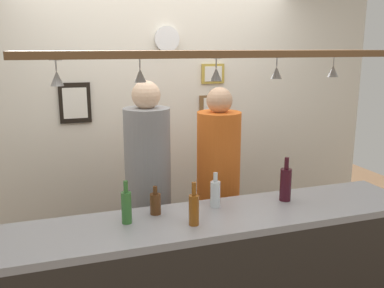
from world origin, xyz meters
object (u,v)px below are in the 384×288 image
(picture_frame_caricature, at_px, (75,103))
(bottle_beer_green_import, at_px, (126,206))
(person_right_orange_shirt, at_px, (218,173))
(bottle_beer_amber_tall, at_px, (194,209))
(bottle_beer_brown_stubby, at_px, (155,203))
(picture_frame_upper_small, at_px, (213,74))
(wall_clock, at_px, (167,39))
(bottle_soda_clear, at_px, (215,193))
(person_left_grey_shirt, at_px, (148,174))
(picture_frame_lower_pair, at_px, (215,105))
(bottle_wine_dark_red, at_px, (286,184))

(picture_frame_caricature, bearing_deg, bottle_beer_green_import, -82.25)
(person_right_orange_shirt, distance_m, bottle_beer_amber_tall, 0.92)
(bottle_beer_brown_stubby, bearing_deg, picture_frame_upper_small, 55.55)
(bottle_beer_brown_stubby, height_order, wall_clock, wall_clock)
(picture_frame_caricature, bearing_deg, picture_frame_upper_small, 0.00)
(bottle_soda_clear, height_order, bottle_beer_brown_stubby, bottle_soda_clear)
(person_right_orange_shirt, bearing_deg, person_left_grey_shirt, 180.00)
(person_left_grey_shirt, height_order, picture_frame_lower_pair, person_left_grey_shirt)
(bottle_wine_dark_red, bearing_deg, bottle_beer_brown_stubby, 176.93)
(bottle_beer_brown_stubby, xyz_separation_m, picture_frame_lower_pair, (0.89, 1.27, 0.41))
(bottle_beer_green_import, height_order, wall_clock, wall_clock)
(bottle_wine_dark_red, bearing_deg, bottle_soda_clear, 175.08)
(bottle_beer_green_import, bearing_deg, picture_frame_lower_pair, 51.20)
(person_left_grey_shirt, bearing_deg, picture_frame_upper_small, 42.13)
(person_right_orange_shirt, distance_m, picture_frame_caricature, 1.34)
(person_left_grey_shirt, height_order, bottle_beer_green_import, person_left_grey_shirt)
(person_left_grey_shirt, relative_size, picture_frame_lower_pair, 5.87)
(bottle_beer_brown_stubby, relative_size, wall_clock, 0.82)
(person_right_orange_shirt, relative_size, bottle_soda_clear, 7.38)
(bottle_beer_brown_stubby, distance_m, picture_frame_lower_pair, 1.60)
(bottle_beer_amber_tall, bearing_deg, picture_frame_upper_small, 65.06)
(bottle_soda_clear, height_order, picture_frame_lower_pair, picture_frame_lower_pair)
(person_left_grey_shirt, xyz_separation_m, bottle_wine_dark_red, (0.81, -0.60, 0.03))
(person_right_orange_shirt, xyz_separation_m, bottle_soda_clear, (-0.25, -0.56, 0.05))
(bottle_wine_dark_red, relative_size, picture_frame_upper_small, 1.36)
(person_left_grey_shirt, distance_m, picture_frame_upper_small, 1.27)
(person_right_orange_shirt, distance_m, bottle_beer_brown_stubby, 0.85)
(person_left_grey_shirt, bearing_deg, bottle_soda_clear, -60.41)
(wall_clock, bearing_deg, bottle_beer_brown_stubby, -108.93)
(picture_frame_caricature, bearing_deg, person_right_orange_shirt, -35.03)
(picture_frame_caricature, bearing_deg, bottle_beer_amber_tall, -69.88)
(bottle_beer_amber_tall, bearing_deg, bottle_beer_green_import, 157.59)
(person_left_grey_shirt, bearing_deg, picture_frame_lower_pair, 41.37)
(picture_frame_lower_pair, height_order, picture_frame_upper_small, picture_frame_upper_small)
(person_left_grey_shirt, bearing_deg, bottle_beer_brown_stubby, -98.13)
(bottle_beer_green_import, relative_size, bottle_soda_clear, 1.13)
(bottle_beer_brown_stubby, bearing_deg, bottle_wine_dark_red, -3.07)
(bottle_beer_amber_tall, relative_size, wall_clock, 1.18)
(bottle_soda_clear, distance_m, picture_frame_upper_small, 1.52)
(wall_clock, bearing_deg, bottle_wine_dark_red, -70.92)
(bottle_beer_amber_tall, bearing_deg, picture_frame_lower_pair, 64.39)
(wall_clock, bearing_deg, picture_frame_upper_small, 0.82)
(bottle_wine_dark_red, xyz_separation_m, picture_frame_lower_pair, (0.01, 1.31, 0.36))
(bottle_soda_clear, distance_m, picture_frame_caricature, 1.56)
(bottle_wine_dark_red, distance_m, bottle_beer_brown_stubby, 0.89)
(wall_clock, bearing_deg, bottle_beer_green_import, -114.99)
(person_left_grey_shirt, height_order, bottle_wine_dark_red, person_left_grey_shirt)
(bottle_soda_clear, relative_size, bottle_beer_brown_stubby, 1.28)
(bottle_beer_amber_tall, height_order, picture_frame_lower_pair, picture_frame_lower_pair)
(person_right_orange_shirt, relative_size, wall_clock, 7.72)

